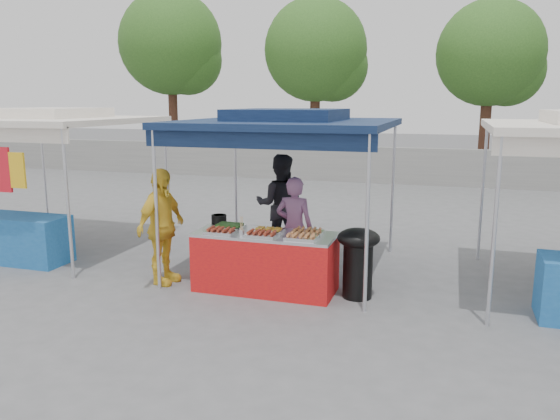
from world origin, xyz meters
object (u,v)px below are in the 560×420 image
(vendor_table, at_px, (265,262))
(wok_burner, at_px, (358,257))
(customer_person, at_px, (161,227))
(vendor_woman, at_px, (294,228))
(helper_man, at_px, (280,205))
(cooking_pot, at_px, (219,219))

(vendor_table, relative_size, wok_burner, 2.02)
(vendor_table, height_order, customer_person, customer_person)
(vendor_woman, xyz_separation_m, customer_person, (-1.81, -0.84, 0.08))
(wok_burner, relative_size, customer_person, 0.57)
(vendor_table, bearing_deg, helper_man, 101.24)
(vendor_table, relative_size, customer_person, 1.15)
(vendor_table, height_order, vendor_woman, vendor_woman)
(vendor_table, distance_m, helper_man, 2.00)
(vendor_woman, bearing_deg, vendor_table, 70.46)
(wok_burner, height_order, vendor_woman, vendor_woman)
(cooking_pot, relative_size, helper_man, 0.13)
(vendor_table, distance_m, vendor_woman, 0.81)
(vendor_table, xyz_separation_m, wok_burner, (1.32, 0.11, 0.16))
(wok_burner, bearing_deg, vendor_woman, 141.91)
(wok_burner, height_order, helper_man, helper_man)
(vendor_table, bearing_deg, cooking_pot, 157.26)
(cooking_pot, xyz_separation_m, customer_person, (-0.70, -0.53, -0.05))
(vendor_woman, relative_size, customer_person, 0.91)
(cooking_pot, distance_m, wok_burner, 2.23)
(wok_burner, xyz_separation_m, helper_man, (-1.70, 1.80, 0.31))
(helper_man, height_order, customer_person, helper_man)
(cooking_pot, bearing_deg, vendor_table, -22.74)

